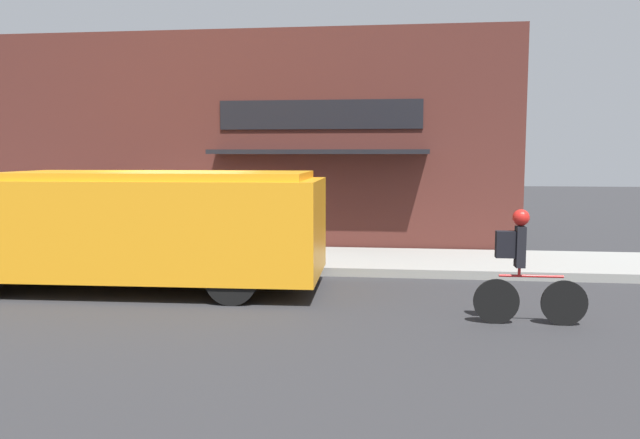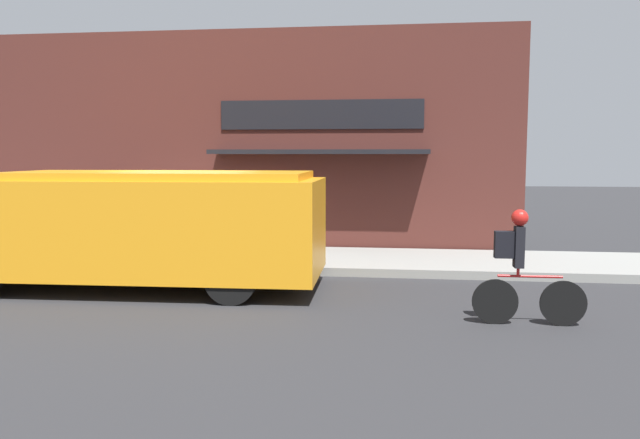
# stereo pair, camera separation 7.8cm
# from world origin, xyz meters

# --- Properties ---
(ground_plane) EXTENTS (70.00, 70.00, 0.00)m
(ground_plane) POSITION_xyz_m (0.00, 0.00, 0.00)
(ground_plane) COLOR #2B2B2D
(sidewalk) EXTENTS (28.00, 2.66, 0.16)m
(sidewalk) POSITION_xyz_m (0.00, 1.33, 0.08)
(sidewalk) COLOR gray
(sidewalk) RESTS_ON ground_plane
(storefront) EXTENTS (13.71, 1.03, 5.15)m
(storefront) POSITION_xyz_m (0.10, 2.79, 2.57)
(storefront) COLOR #4C231E
(storefront) RESTS_ON ground_plane
(school_bus) EXTENTS (6.75, 2.74, 2.00)m
(school_bus) POSITION_xyz_m (-0.27, -1.45, 1.07)
(school_bus) COLOR orange
(school_bus) RESTS_ON ground_plane
(cyclist) EXTENTS (1.51, 0.22, 1.57)m
(cyclist) POSITION_xyz_m (5.72, -2.99, 0.79)
(cyclist) COLOR black
(cyclist) RESTS_ON ground_plane
(trash_bin) EXTENTS (0.61, 0.61, 0.97)m
(trash_bin) POSITION_xyz_m (-2.34, 1.82, 0.65)
(trash_bin) COLOR #38383D
(trash_bin) RESTS_ON sidewalk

